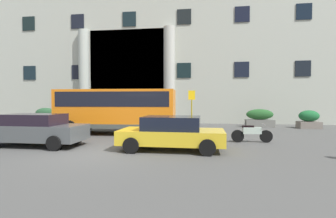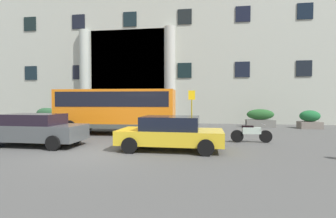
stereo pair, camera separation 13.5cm
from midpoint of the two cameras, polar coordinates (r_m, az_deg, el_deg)
ground_plane at (r=9.97m, az=-16.45°, el=-10.20°), size 80.00×64.00×0.12m
office_building_facade at (r=28.07m, az=-1.18°, el=19.99°), size 43.63×9.75×21.46m
orange_minibus at (r=15.28m, az=-11.97°, el=0.35°), size 7.10×2.89×2.68m
bus_stop_sign at (r=16.10m, az=5.29°, el=0.64°), size 0.44×0.08×2.69m
hedge_planter_far_east at (r=20.07m, az=20.37°, el=-2.06°), size 2.11×0.76×1.38m
hedge_planter_west at (r=23.22m, az=-26.69°, el=-1.56°), size 1.95×0.74×1.43m
hedge_planter_entrance_right at (r=20.66m, az=29.79°, el=-2.16°), size 1.49×0.97×1.33m
hedge_planter_entrance_left at (r=21.95m, az=-19.58°, el=-1.71°), size 1.54×0.92×1.39m
hedge_planter_east at (r=20.71m, az=-9.89°, el=-1.61°), size 1.45×0.76×1.55m
parked_coupe_end at (r=12.51m, az=-28.83°, el=-4.20°), size 4.44×1.99×1.43m
white_taxi_kerbside at (r=10.12m, az=0.49°, el=-5.53°), size 4.29×2.16×1.38m
scooter_by_planter at (r=15.05m, az=-27.10°, el=-4.24°), size 2.05×0.55×0.89m
motorcycle_near_kerb at (r=12.57m, az=18.45°, el=-5.33°), size 1.96×0.55×0.89m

